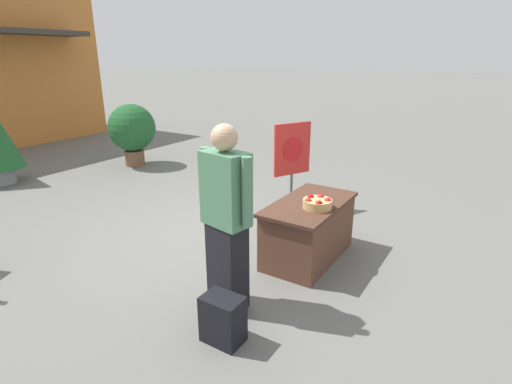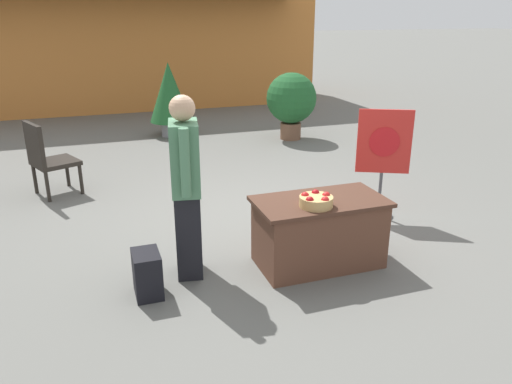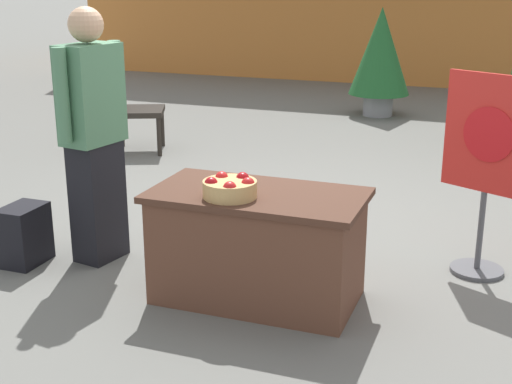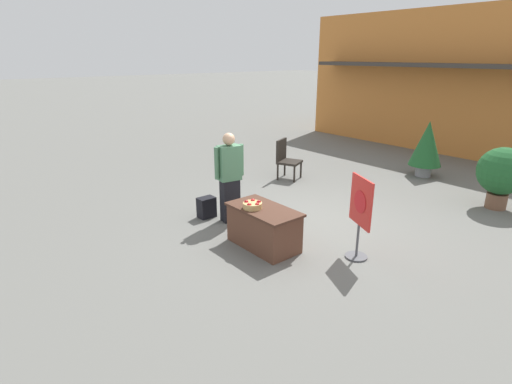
% 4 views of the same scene
% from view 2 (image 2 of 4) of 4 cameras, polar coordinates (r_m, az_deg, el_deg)
% --- Properties ---
extents(ground_plane, '(120.00, 120.00, 0.00)m').
position_cam_2_polar(ground_plane, '(6.26, -0.02, -3.10)').
color(ground_plane, slate).
extents(storefront_building, '(11.08, 4.55, 4.57)m').
position_cam_2_polar(storefront_building, '(14.90, -17.39, 18.46)').
color(storefront_building, '#C67533').
rests_on(storefront_building, ground_plane).
extents(display_table, '(1.31, 0.70, 0.70)m').
position_cam_2_polar(display_table, '(5.09, 7.21, -4.54)').
color(display_table, brown).
rests_on(display_table, ground_plane).
extents(apple_basket, '(0.32, 0.32, 0.13)m').
position_cam_2_polar(apple_basket, '(4.76, 6.88, -0.98)').
color(apple_basket, tan).
rests_on(apple_basket, display_table).
extents(person_visitor, '(0.33, 0.60, 1.76)m').
position_cam_2_polar(person_visitor, '(4.70, -8.00, 0.58)').
color(person_visitor, black).
rests_on(person_visitor, ground_plane).
extents(backpack, '(0.24, 0.34, 0.42)m').
position_cam_2_polar(backpack, '(4.68, -12.32, -9.14)').
color(backpack, black).
rests_on(backpack, ground_plane).
extents(poster_board, '(0.60, 0.36, 1.36)m').
position_cam_2_polar(poster_board, '(6.29, 14.29, 3.77)').
color(poster_board, '#4C4C51').
rests_on(poster_board, ground_plane).
extents(patio_chair, '(0.72, 0.72, 1.05)m').
position_cam_2_polar(patio_chair, '(7.46, -22.83, 3.80)').
color(patio_chair, '#28231E').
rests_on(patio_chair, ground_plane).
extents(potted_plant_far_right, '(1.00, 1.00, 1.33)m').
position_cam_2_polar(potted_plant_far_right, '(10.12, 4.06, 10.47)').
color(potted_plant_far_right, brown).
rests_on(potted_plant_far_right, ground_plane).
extents(potted_plant_near_right, '(0.85, 0.85, 1.50)m').
position_cam_2_polar(potted_plant_near_right, '(10.50, -9.86, 10.94)').
color(potted_plant_near_right, gray).
rests_on(potted_plant_near_right, ground_plane).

